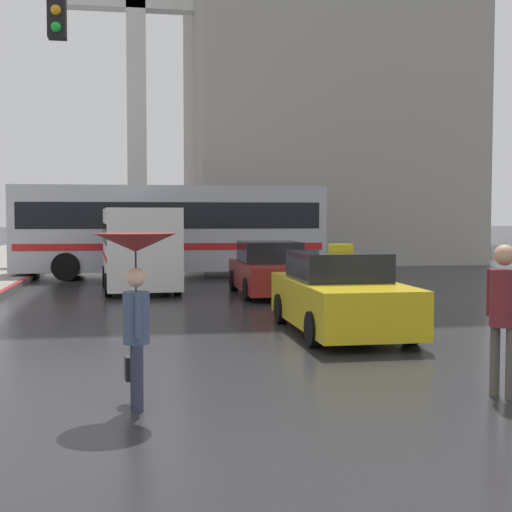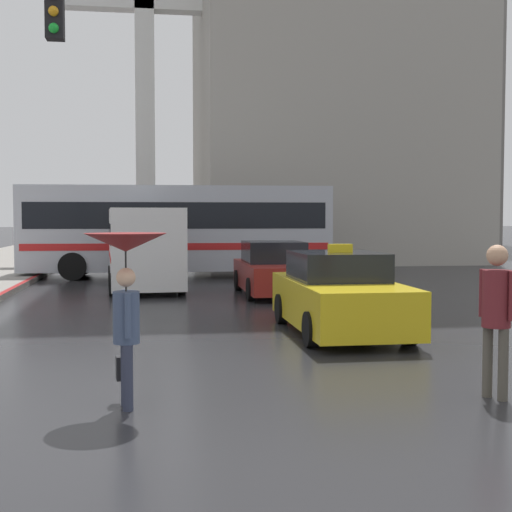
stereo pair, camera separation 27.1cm
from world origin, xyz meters
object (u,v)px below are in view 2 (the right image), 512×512
monument_cross (145,57)px  pedestrian_man (496,306)px  city_bus (177,227)px  pedestrian_with_umbrella (126,273)px  sedan_red (274,271)px  taxi (339,296)px  ambulance_van (144,245)px

monument_cross → pedestrian_man: bearing=-80.9°
city_bus → pedestrian_with_umbrella: 17.83m
sedan_red → pedestrian_man: pedestrian_man is taller
taxi → sedan_red: (-0.08, 6.63, -0.02)m
ambulance_van → pedestrian_man: (4.25, -13.53, -0.22)m
taxi → monument_cross: size_ratio=0.26×
pedestrian_with_umbrella → sedan_red: bearing=-24.8°
taxi → sedan_red: size_ratio=1.01×
ambulance_van → monument_cross: (-0.02, 13.05, 8.35)m
taxi → monument_cross: (-3.70, 21.59, 8.99)m
taxi → monument_cross: 23.67m
ambulance_van → city_bus: 4.64m
sedan_red → pedestrian_with_umbrella: pedestrian_with_umbrella is taller
pedestrian_with_umbrella → city_bus: bearing=-10.9°
ambulance_van → pedestrian_man: ambulance_van is taller
city_bus → ambulance_van: bearing=-12.4°
taxi → city_bus: (-2.54, 13.00, 1.11)m
sedan_red → city_bus: city_bus is taller
pedestrian_with_umbrella → monument_cross: monument_cross is taller
sedan_red → pedestrian_with_umbrella: 12.02m
sedan_red → pedestrian_man: (0.65, -11.62, 0.44)m
ambulance_van → monument_cross: monument_cross is taller
ambulance_van → monument_cross: size_ratio=0.30×
ambulance_van → pedestrian_with_umbrella: (-0.09, -13.32, 0.21)m
sedan_red → ambulance_van: ambulance_van is taller
sedan_red → monument_cross: bearing=-76.4°
sedan_red → ambulance_van: (-3.60, 1.91, 0.67)m
ambulance_van → pedestrian_with_umbrella: size_ratio=2.58×
sedan_red → city_bus: size_ratio=0.39×
sedan_red → pedestrian_man: bearing=93.2°
sedan_red → monument_cross: (-3.62, 14.96, 9.02)m
pedestrian_with_umbrella → taxi: bearing=-45.1°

